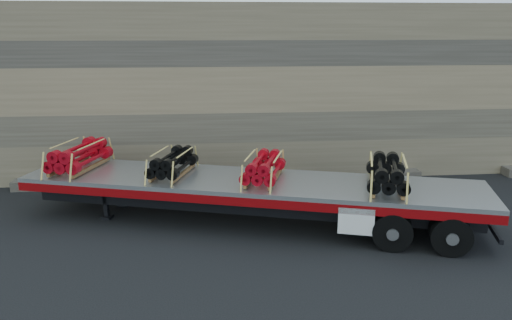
# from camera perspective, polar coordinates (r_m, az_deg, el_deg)

# --- Properties ---
(ground) EXTENTS (120.00, 120.00, 0.00)m
(ground) POSITION_cam_1_polar(r_m,az_deg,el_deg) (15.70, -1.42, -7.83)
(ground) COLOR black
(ground) RESTS_ON ground
(rock_wall) EXTENTS (44.00, 3.00, 7.00)m
(rock_wall) POSITION_cam_1_polar(r_m,az_deg,el_deg) (21.13, -2.73, 7.91)
(rock_wall) COLOR #7A6B54
(rock_wall) RESTS_ON ground
(trailer) EXTENTS (14.65, 6.91, 1.45)m
(trailer) POSITION_cam_1_polar(r_m,az_deg,el_deg) (15.92, -0.72, -4.71)
(trailer) COLOR #AEB1B6
(trailer) RESTS_ON ground
(bundle_front) EXTENTS (1.86, 2.65, 0.85)m
(bundle_front) POSITION_cam_1_polar(r_m,az_deg,el_deg) (17.74, -19.54, 0.35)
(bundle_front) COLOR #B20916
(bundle_front) RESTS_ON trailer
(bundle_midfront) EXTENTS (1.61, 2.30, 0.74)m
(bundle_midfront) POSITION_cam_1_polar(r_m,az_deg,el_deg) (16.30, -9.50, -0.41)
(bundle_midfront) COLOR black
(bundle_midfront) RESTS_ON trailer
(bundle_midrear) EXTENTS (1.65, 2.35, 0.76)m
(bundle_midrear) POSITION_cam_1_polar(r_m,az_deg,el_deg) (15.50, 0.89, -0.98)
(bundle_midrear) COLOR #B20916
(bundle_midrear) RESTS_ON trailer
(bundle_rear) EXTENTS (1.79, 2.56, 0.82)m
(bundle_rear) POSITION_cam_1_polar(r_m,az_deg,el_deg) (15.26, 14.75, -1.60)
(bundle_rear) COLOR black
(bundle_rear) RESTS_ON trailer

